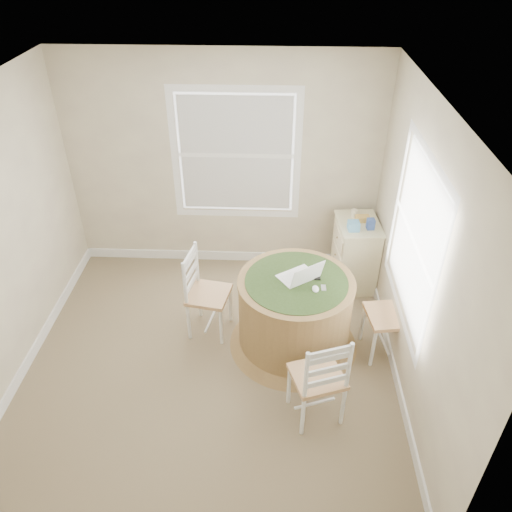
{
  "coord_description": "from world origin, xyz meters",
  "views": [
    {
      "loc": [
        0.6,
        -3.44,
        3.71
      ],
      "look_at": [
        0.43,
        0.45,
        1.0
      ],
      "focal_mm": 35.0,
      "sensor_mm": 36.0,
      "label": 1
    }
  ],
  "objects_px": {
    "chair_left": "(209,294)",
    "laptop": "(300,276)",
    "chair_right": "(388,315)",
    "corner_chest": "(355,253)",
    "chair_near": "(317,376)",
    "round_table": "(295,311)"
  },
  "relations": [
    {
      "from": "chair_left",
      "to": "laptop",
      "type": "xyz_separation_m",
      "value": [
        0.91,
        -0.14,
        0.37
      ]
    },
    {
      "from": "chair_right",
      "to": "corner_chest",
      "type": "relative_size",
      "value": 1.14
    },
    {
      "from": "chair_right",
      "to": "laptop",
      "type": "distance_m",
      "value": 0.95
    },
    {
      "from": "chair_near",
      "to": "corner_chest",
      "type": "bearing_deg",
      "value": -124.76
    },
    {
      "from": "chair_right",
      "to": "laptop",
      "type": "height_order",
      "value": "laptop"
    },
    {
      "from": "round_table",
      "to": "corner_chest",
      "type": "bearing_deg",
      "value": 55.61
    },
    {
      "from": "chair_near",
      "to": "corner_chest",
      "type": "height_order",
      "value": "chair_near"
    },
    {
      "from": "chair_near",
      "to": "chair_left",
      "type": "bearing_deg",
      "value": -63.72
    },
    {
      "from": "chair_near",
      "to": "laptop",
      "type": "bearing_deg",
      "value": -100.1
    },
    {
      "from": "chair_near",
      "to": "round_table",
      "type": "bearing_deg",
      "value": -97.64
    },
    {
      "from": "laptop",
      "to": "corner_chest",
      "type": "distance_m",
      "value": 1.31
    },
    {
      "from": "laptop",
      "to": "chair_right",
      "type": "bearing_deg",
      "value": 138.29
    },
    {
      "from": "chair_left",
      "to": "corner_chest",
      "type": "bearing_deg",
      "value": -50.47
    },
    {
      "from": "round_table",
      "to": "laptop",
      "type": "relative_size",
      "value": 2.8
    },
    {
      "from": "corner_chest",
      "to": "chair_near",
      "type": "bearing_deg",
      "value": -111.16
    },
    {
      "from": "chair_near",
      "to": "chair_right",
      "type": "distance_m",
      "value": 1.09
    },
    {
      "from": "chair_right",
      "to": "round_table",
      "type": "bearing_deg",
      "value": -102.6
    },
    {
      "from": "round_table",
      "to": "chair_near",
      "type": "relative_size",
      "value": 1.38
    },
    {
      "from": "round_table",
      "to": "chair_left",
      "type": "relative_size",
      "value": 1.38
    },
    {
      "from": "chair_left",
      "to": "chair_right",
      "type": "height_order",
      "value": "same"
    },
    {
      "from": "round_table",
      "to": "corner_chest",
      "type": "xyz_separation_m",
      "value": [
        0.72,
        1.07,
        -0.03
      ]
    },
    {
      "from": "round_table",
      "to": "chair_right",
      "type": "distance_m",
      "value": 0.91
    }
  ]
}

